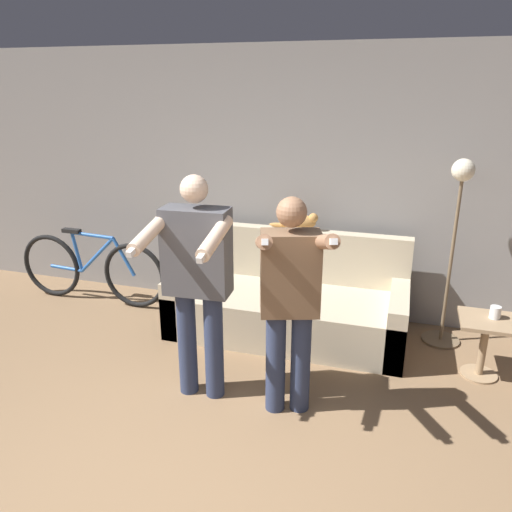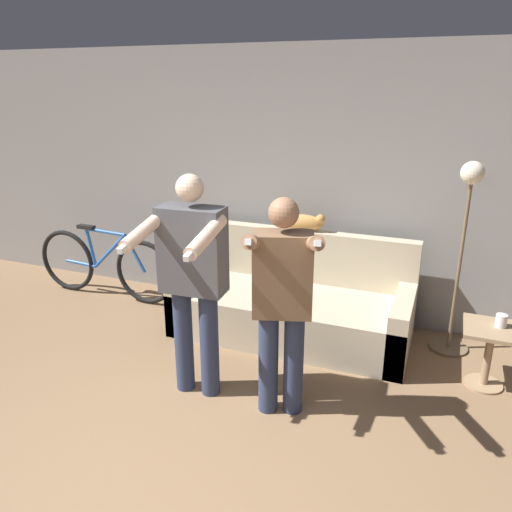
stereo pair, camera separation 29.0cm
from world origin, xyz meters
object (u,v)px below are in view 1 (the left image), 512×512
Objects in this scene: cat at (298,222)px; side_table at (485,336)px; person_left at (197,275)px; bicycle at (92,269)px; cup at (495,312)px; couch at (288,304)px; person_right at (290,295)px; floor_lamp at (456,224)px.

side_table is at bearing -20.63° from cat.
bicycle is at bearing 141.59° from person_left.
cup reaches higher than side_table.
couch reaches higher than bicycle.
cat is at bearing 72.28° from person_left.
couch is at bearing 170.28° from side_table.
cup is at bearing 15.24° from person_right.
couch is 1.28× the size of person_left.
person_right is 15.75× the size of cup.
person_left is 1.57m from cat.
couch is at bearing -1.73° from bicycle.
cup is at bearing 36.60° from side_table.
bicycle is at bearing 174.78° from side_table.
side_table is 0.29× the size of bicycle.
couch is 1.37× the size of person_right.
side_table is at bearing -5.22° from bicycle.
person_left reaches higher than bicycle.
couch is at bearing -89.78° from cat.
side_table is (1.67, -0.63, -0.64)m from cat.
person_left reaches higher than cup.
person_right is (0.28, -1.18, 0.63)m from couch.
person_right reaches higher than bicycle.
floor_lamp is 3.64m from bicycle.
cat reaches higher than couch.
person_left reaches higher than couch.
person_left is at bearing -108.28° from couch.
cat is at bearing 90.22° from couch.
cup is at bearing 20.54° from person_left.
person_right is at bearing -79.43° from cat.
person_left is at bearing 161.95° from person_right.
side_table is at bearing -61.74° from floor_lamp.
person_right is at bearing -146.96° from side_table.
couch is at bearing -170.78° from floor_lamp.
bicycle is at bearing 135.10° from person_right.
side_table is (0.27, -0.51, -0.76)m from floor_lamp.
floor_lamp reaches higher than cup.
person_right is 1.55m from cat.
person_left reaches higher than person_right.
floor_lamp is 3.33× the size of side_table.
person_left is 3.47× the size of cat.
couch is 21.55× the size of cup.
person_left is 3.35× the size of side_table.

